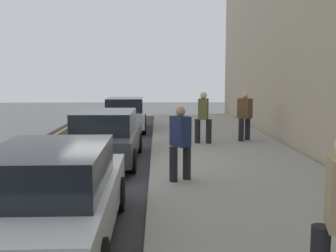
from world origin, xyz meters
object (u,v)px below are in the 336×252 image
object	(u,v)px
parked_car_white	(52,195)
parked_car_silver	(125,114)
pedestrian_brown_coat	(245,115)
pedestrian_navy_coat	(180,141)
pedestrian_olive_coat	(203,116)
parked_car_charcoal	(106,136)

from	to	relation	value
parked_car_white	parked_car_silver	bearing A→B (deg)	-0.36
pedestrian_brown_coat	pedestrian_navy_coat	size ratio (longest dim) A/B	1.05
parked_car_white	pedestrian_navy_coat	xyz separation A→B (m)	(3.19, -2.07, 0.29)
pedestrian_olive_coat	pedestrian_brown_coat	bearing A→B (deg)	-70.87
parked_car_white	pedestrian_brown_coat	size ratio (longest dim) A/B	2.66
parked_car_silver	pedestrian_navy_coat	size ratio (longest dim) A/B	2.58
parked_car_charcoal	parked_car_silver	distance (m)	6.97
pedestrian_brown_coat	parked_car_white	bearing A→B (deg)	152.02
parked_car_white	pedestrian_olive_coat	bearing A→B (deg)	-20.70
parked_car_white	parked_car_silver	world-z (taller)	same
pedestrian_brown_coat	parked_car_charcoal	bearing A→B (deg)	122.23
pedestrian_brown_coat	pedestrian_olive_coat	distance (m)	1.67
parked_car_silver	pedestrian_olive_coat	world-z (taller)	pedestrian_olive_coat
parked_car_charcoal	pedestrian_brown_coat	bearing A→B (deg)	-57.77
parked_car_silver	pedestrian_navy_coat	distance (m)	9.96
pedestrian_olive_coat	pedestrian_navy_coat	world-z (taller)	pedestrian_olive_coat
parked_car_white	parked_car_charcoal	world-z (taller)	same
parked_car_white	pedestrian_navy_coat	distance (m)	3.81
pedestrian_olive_coat	parked_car_white	bearing A→B (deg)	159.30
pedestrian_brown_coat	pedestrian_navy_coat	bearing A→B (deg)	155.03
parked_car_silver	parked_car_charcoal	bearing A→B (deg)	179.89
parked_car_charcoal	parked_car_silver	xyz separation A→B (m)	(6.97, -0.01, -0.00)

